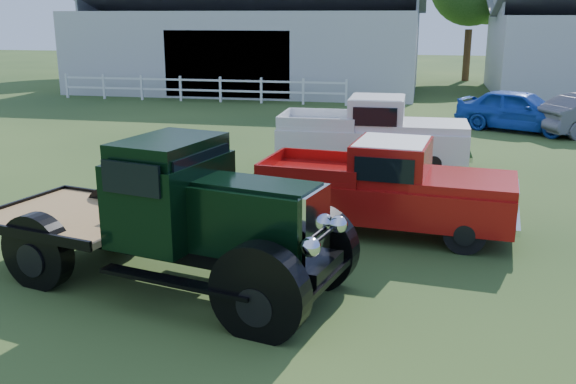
% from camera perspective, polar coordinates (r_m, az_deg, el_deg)
% --- Properties ---
extents(ground, '(120.00, 120.00, 0.00)m').
position_cam_1_polar(ground, '(10.41, -2.45, -7.26)').
color(ground, '#1C3617').
extents(shed_left, '(18.80, 10.20, 5.60)m').
position_cam_1_polar(shed_left, '(36.55, -3.21, 13.54)').
color(shed_left, '#B6B6B6').
rests_on(shed_left, ground).
extents(fence_rail, '(14.20, 0.16, 1.20)m').
position_cam_1_polar(fence_rail, '(31.27, -7.80, 9.06)').
color(fence_rail, white).
rests_on(fence_rail, ground).
extents(tree_c, '(5.40, 5.40, 9.00)m').
position_cam_1_polar(tree_c, '(42.38, 15.91, 15.57)').
color(tree_c, '#1B4A13').
rests_on(tree_c, ground).
extents(vintage_flatbed, '(6.16, 3.54, 2.29)m').
position_cam_1_polar(vintage_flatbed, '(9.82, -10.83, -1.82)').
color(vintage_flatbed, black).
rests_on(vintage_flatbed, ground).
extents(red_pickup, '(5.08, 2.41, 1.79)m').
position_cam_1_polar(red_pickup, '(12.27, 8.65, 0.55)').
color(red_pickup, '#9B0F0D').
rests_on(red_pickup, ground).
extents(white_pickup, '(5.19, 2.06, 1.90)m').
position_cam_1_polar(white_pickup, '(17.42, 7.51, 5.19)').
color(white_pickup, silver).
rests_on(white_pickup, ground).
extents(misc_car_blue, '(4.68, 3.52, 1.48)m').
position_cam_1_polar(misc_car_blue, '(24.39, 19.88, 6.84)').
color(misc_car_blue, '#1742A9').
rests_on(misc_car_blue, ground).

